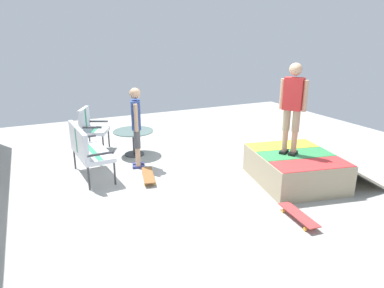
# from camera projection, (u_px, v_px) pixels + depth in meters

# --- Properties ---
(ground_plane) EXTENTS (12.00, 12.00, 0.10)m
(ground_plane) POSITION_uv_depth(u_px,v_px,m) (211.00, 182.00, 6.67)
(ground_plane) COLOR #A8A8A3
(skate_ramp) EXTENTS (2.03, 2.40, 0.56)m
(skate_ramp) POSITION_uv_depth(u_px,v_px,m) (296.00, 168.00, 6.47)
(skate_ramp) COLOR tan
(skate_ramp) RESTS_ON ground_plane
(patio_bench) EXTENTS (1.29, 0.64, 1.02)m
(patio_bench) POSITION_uv_depth(u_px,v_px,m) (86.00, 147.00, 6.56)
(patio_bench) COLOR #38383D
(patio_bench) RESTS_ON ground_plane
(patio_chair_near_house) EXTENTS (0.80, 0.76, 1.02)m
(patio_chair_near_house) POSITION_uv_depth(u_px,v_px,m) (90.00, 125.00, 8.12)
(patio_chair_near_house) COLOR #38383D
(patio_chair_near_house) RESTS_ON ground_plane
(patio_table) EXTENTS (0.90, 0.90, 0.57)m
(patio_table) POSITION_uv_depth(u_px,v_px,m) (134.00, 138.00, 7.88)
(patio_table) COLOR #38383D
(patio_table) RESTS_ON ground_plane
(person_watching) EXTENTS (0.46, 0.31, 1.65)m
(person_watching) POSITION_uv_depth(u_px,v_px,m) (136.00, 122.00, 7.01)
(person_watching) COLOR navy
(person_watching) RESTS_ON ground_plane
(person_skater) EXTENTS (0.42, 0.35, 1.63)m
(person_skater) POSITION_uv_depth(u_px,v_px,m) (293.00, 103.00, 6.10)
(person_skater) COLOR black
(person_skater) RESTS_ON skate_ramp
(skateboard_by_bench) EXTENTS (0.82, 0.38, 0.10)m
(skateboard_by_bench) POSITION_uv_depth(u_px,v_px,m) (148.00, 175.00, 6.62)
(skateboard_by_bench) COLOR brown
(skateboard_by_bench) RESTS_ON ground_plane
(skateboard_spare) EXTENTS (0.82, 0.29, 0.10)m
(skateboard_spare) POSITION_uv_depth(u_px,v_px,m) (298.00, 215.00, 5.17)
(skateboard_spare) COLOR #B23838
(skateboard_spare) RESTS_ON ground_plane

